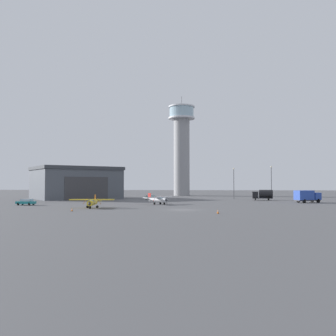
{
  "coord_description": "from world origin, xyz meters",
  "views": [
    {
      "loc": [
        3.57,
        -66.23,
        4.79
      ],
      "look_at": [
        -4.96,
        25.14,
        8.75
      ],
      "focal_mm": 38.74,
      "sensor_mm": 36.0,
      "label": 1
    }
  ],
  "objects_px": {
    "control_tower": "(182,144)",
    "truck_fuel_tanker_black": "(263,194)",
    "light_post_west": "(271,180)",
    "truck_box_blue": "(307,196)",
    "car_green": "(151,197)",
    "light_post_east": "(234,181)",
    "car_teal": "(26,202)",
    "airplane_yellow": "(92,202)",
    "traffic_cone_near_right": "(218,212)",
    "airplane_silver": "(158,199)",
    "traffic_cone_near_left": "(72,210)"
  },
  "relations": [
    {
      "from": "control_tower",
      "to": "light_post_east",
      "type": "relative_size",
      "value": 4.15
    },
    {
      "from": "truck_fuel_tanker_black",
      "to": "traffic_cone_near_left",
      "type": "height_order",
      "value": "truck_fuel_tanker_black"
    },
    {
      "from": "truck_box_blue",
      "to": "light_post_west",
      "type": "relative_size",
      "value": 0.69
    },
    {
      "from": "car_green",
      "to": "light_post_west",
      "type": "xyz_separation_m",
      "value": [
        36.66,
        7.48,
        5.23
      ]
    },
    {
      "from": "control_tower",
      "to": "truck_fuel_tanker_black",
      "type": "distance_m",
      "value": 49.46
    },
    {
      "from": "car_teal",
      "to": "light_post_east",
      "type": "relative_size",
      "value": 0.43
    },
    {
      "from": "traffic_cone_near_right",
      "to": "control_tower",
      "type": "bearing_deg",
      "value": 96.97
    },
    {
      "from": "traffic_cone_near_left",
      "to": "traffic_cone_near_right",
      "type": "bearing_deg",
      "value": -6.32
    },
    {
      "from": "car_teal",
      "to": "truck_box_blue",
      "type": "bearing_deg",
      "value": -161.04
    },
    {
      "from": "airplane_yellow",
      "to": "truck_box_blue",
      "type": "relative_size",
      "value": 1.23
    },
    {
      "from": "car_green",
      "to": "light_post_west",
      "type": "distance_m",
      "value": 37.78
    },
    {
      "from": "car_green",
      "to": "traffic_cone_near_right",
      "type": "bearing_deg",
      "value": -17.5
    },
    {
      "from": "truck_fuel_tanker_black",
      "to": "light_post_east",
      "type": "xyz_separation_m",
      "value": [
        -7.67,
        7.04,
        4.01
      ]
    },
    {
      "from": "light_post_east",
      "to": "traffic_cone_near_left",
      "type": "relative_size",
      "value": 16.26
    },
    {
      "from": "car_green",
      "to": "light_post_east",
      "type": "bearing_deg",
      "value": 67.39
    },
    {
      "from": "truck_fuel_tanker_black",
      "to": "car_teal",
      "type": "relative_size",
      "value": 1.41
    },
    {
      "from": "control_tower",
      "to": "truck_fuel_tanker_black",
      "type": "height_order",
      "value": "control_tower"
    },
    {
      "from": "truck_fuel_tanker_black",
      "to": "truck_box_blue",
      "type": "relative_size",
      "value": 0.83
    },
    {
      "from": "airplane_yellow",
      "to": "car_green",
      "type": "bearing_deg",
      "value": 165.03
    },
    {
      "from": "traffic_cone_near_right",
      "to": "car_green",
      "type": "bearing_deg",
      "value": 110.01
    },
    {
      "from": "car_teal",
      "to": "truck_fuel_tanker_black",
      "type": "bearing_deg",
      "value": -147.59
    },
    {
      "from": "airplane_silver",
      "to": "truck_box_blue",
      "type": "bearing_deg",
      "value": 56.01
    },
    {
      "from": "airplane_silver",
      "to": "car_teal",
      "type": "bearing_deg",
      "value": -129.5
    },
    {
      "from": "control_tower",
      "to": "light_post_west",
      "type": "distance_m",
      "value": 44.52
    },
    {
      "from": "car_green",
      "to": "traffic_cone_near_right",
      "type": "distance_m",
      "value": 51.85
    },
    {
      "from": "car_green",
      "to": "traffic_cone_near_left",
      "type": "distance_m",
      "value": 46.53
    },
    {
      "from": "airplane_silver",
      "to": "light_post_west",
      "type": "xyz_separation_m",
      "value": [
        31.57,
        31.75,
        4.78
      ]
    },
    {
      "from": "truck_fuel_tanker_black",
      "to": "traffic_cone_near_left",
      "type": "distance_m",
      "value": 60.67
    },
    {
      "from": "airplane_silver",
      "to": "traffic_cone_near_left",
      "type": "relative_size",
      "value": 12.6
    },
    {
      "from": "car_green",
      "to": "traffic_cone_near_right",
      "type": "xyz_separation_m",
      "value": [
        17.74,
        -48.72,
        -0.4
      ]
    },
    {
      "from": "control_tower",
      "to": "truck_fuel_tanker_black",
      "type": "bearing_deg",
      "value": -55.98
    },
    {
      "from": "car_green",
      "to": "light_post_east",
      "type": "xyz_separation_m",
      "value": [
        25.1,
        6.68,
        4.93
      ]
    },
    {
      "from": "light_post_east",
      "to": "traffic_cone_near_right",
      "type": "distance_m",
      "value": 56.14
    },
    {
      "from": "airplane_yellow",
      "to": "car_teal",
      "type": "distance_m",
      "value": 19.17
    },
    {
      "from": "airplane_silver",
      "to": "light_post_east",
      "type": "xyz_separation_m",
      "value": [
        20.0,
        30.94,
        4.47
      ]
    },
    {
      "from": "truck_box_blue",
      "to": "traffic_cone_near_left",
      "type": "xyz_separation_m",
      "value": [
        -48.63,
        -32.51,
        -1.41
      ]
    },
    {
      "from": "truck_fuel_tanker_black",
      "to": "car_teal",
      "type": "height_order",
      "value": "truck_fuel_tanker_black"
    },
    {
      "from": "truck_box_blue",
      "to": "traffic_cone_near_right",
      "type": "relative_size",
      "value": 10.14
    },
    {
      "from": "light_post_east",
      "to": "truck_fuel_tanker_black",
      "type": "bearing_deg",
      "value": -42.53
    },
    {
      "from": "light_post_east",
      "to": "airplane_silver",
      "type": "bearing_deg",
      "value": -122.88
    },
    {
      "from": "car_teal",
      "to": "traffic_cone_near_left",
      "type": "xyz_separation_m",
      "value": [
        16.37,
        -16.07,
        -0.45
      ]
    },
    {
      "from": "light_post_west",
      "to": "traffic_cone_near_right",
      "type": "bearing_deg",
      "value": -108.6
    },
    {
      "from": "airplane_yellow",
      "to": "light_post_west",
      "type": "relative_size",
      "value": 0.85
    },
    {
      "from": "control_tower",
      "to": "truck_box_blue",
      "type": "relative_size",
      "value": 5.64
    },
    {
      "from": "light_post_west",
      "to": "control_tower",
      "type": "bearing_deg",
      "value": 134.46
    },
    {
      "from": "airplane_yellow",
      "to": "traffic_cone_near_left",
      "type": "relative_size",
      "value": 14.68
    },
    {
      "from": "truck_box_blue",
      "to": "airplane_yellow",
      "type": "bearing_deg",
      "value": -178.95
    },
    {
      "from": "airplane_silver",
      "to": "car_teal",
      "type": "distance_m",
      "value": 29.24
    },
    {
      "from": "truck_fuel_tanker_black",
      "to": "traffic_cone_near_left",
      "type": "xyz_separation_m",
      "value": [
        -40.0,
        -45.6,
        -1.36
      ]
    },
    {
      "from": "airplane_silver",
      "to": "light_post_west",
      "type": "relative_size",
      "value": 0.73
    }
  ]
}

